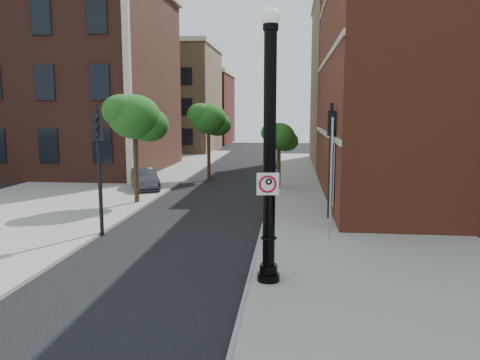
# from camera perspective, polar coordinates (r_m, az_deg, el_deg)

# --- Properties ---
(ground) EXTENTS (120.00, 120.00, 0.00)m
(ground) POSITION_cam_1_polar(r_m,az_deg,el_deg) (12.85, -8.54, -13.02)
(ground) COLOR black
(ground) RESTS_ON ground
(sidewalk_right) EXTENTS (8.00, 60.00, 0.12)m
(sidewalk_right) POSITION_cam_1_polar(r_m,az_deg,el_deg) (22.23, 13.54, -3.86)
(sidewalk_right) COLOR gray
(sidewalk_right) RESTS_ON ground
(sidewalk_left) EXTENTS (10.00, 50.00, 0.12)m
(sidewalk_left) POSITION_cam_1_polar(r_m,az_deg,el_deg) (32.29, -15.89, -0.20)
(sidewalk_left) COLOR gray
(sidewalk_left) RESTS_ON ground
(curb_edge) EXTENTS (0.10, 60.00, 0.14)m
(curb_edge) POSITION_cam_1_polar(r_m,az_deg,el_deg) (22.07, 3.30, -3.70)
(curb_edge) COLOR gray
(curb_edge) RESTS_ON ground
(victorian_building) EXTENTS (18.60, 14.60, 17.95)m
(victorian_building) POSITION_cam_1_polar(r_m,az_deg,el_deg) (40.57, -22.58, 13.47)
(victorian_building) COLOR #572B20
(victorian_building) RESTS_ON ground
(bg_building_tan_a) EXTENTS (12.00, 12.00, 12.00)m
(bg_building_tan_a) POSITION_cam_1_polar(r_m,az_deg,el_deg) (57.61, -9.10, 9.53)
(bg_building_tan_a) COLOR #9A7854
(bg_building_tan_a) RESTS_ON ground
(bg_building_red) EXTENTS (12.00, 12.00, 10.00)m
(bg_building_red) POSITION_cam_1_polar(r_m,az_deg,el_deg) (71.19, -6.08, 8.53)
(bg_building_red) COLOR maroon
(bg_building_red) RESTS_ON ground
(bg_building_tan_b) EXTENTS (22.00, 14.00, 14.00)m
(bg_building_tan_b) POSITION_cam_1_polar(r_m,az_deg,el_deg) (43.57, 23.86, 10.69)
(bg_building_tan_b) COLOR #9A7854
(bg_building_tan_b) RESTS_ON ground
(lamppost) EXTENTS (0.61, 0.61, 7.24)m
(lamppost) POSITION_cam_1_polar(r_m,az_deg,el_deg) (12.25, 3.61, 2.14)
(lamppost) COLOR black
(lamppost) RESTS_ON ground
(no_parking_sign) EXTENTS (0.58, 0.13, 0.59)m
(no_parking_sign) POSITION_cam_1_polar(r_m,az_deg,el_deg) (12.14, 3.42, -0.46)
(no_parking_sign) COLOR white
(no_parking_sign) RESTS_ON ground
(parked_car) EXTENTS (2.87, 4.15, 1.30)m
(parked_car) POSITION_cam_1_polar(r_m,az_deg,el_deg) (28.63, -11.56, 0.09)
(parked_car) COLOR #2E2E33
(parked_car) RESTS_ON ground
(traffic_signal_left) EXTENTS (0.31, 0.40, 4.92)m
(traffic_signal_left) POSITION_cam_1_polar(r_m,az_deg,el_deg) (18.09, -16.89, 3.71)
(traffic_signal_left) COLOR black
(traffic_signal_left) RESTS_ON ground
(traffic_signal_right) EXTENTS (0.32, 0.41, 5.02)m
(traffic_signal_right) POSITION_cam_1_polar(r_m,az_deg,el_deg) (20.13, 11.01, 4.53)
(traffic_signal_right) COLOR black
(traffic_signal_right) RESTS_ON ground
(utility_pole) EXTENTS (0.09, 0.09, 4.47)m
(utility_pole) POSITION_cam_1_polar(r_m,az_deg,el_deg) (16.94, 11.04, -0.07)
(utility_pole) COLOR #999999
(utility_pole) RESTS_ON ground
(street_tree_a) EXTENTS (3.06, 2.77, 5.52)m
(street_tree_a) POSITION_cam_1_polar(r_m,az_deg,el_deg) (23.99, -12.64, 7.39)
(street_tree_a) COLOR #311E13
(street_tree_a) RESTS_ON ground
(street_tree_b) EXTENTS (2.91, 2.63, 5.25)m
(street_tree_b) POSITION_cam_1_polar(r_m,az_deg,el_deg) (32.20, -3.80, 7.37)
(street_tree_b) COLOR #311E13
(street_tree_b) RESTS_ON ground
(street_tree_c) EXTENTS (2.24, 2.02, 4.03)m
(street_tree_c) POSITION_cam_1_polar(r_m,az_deg,el_deg) (28.10, 4.83, 5.24)
(street_tree_c) COLOR #311E13
(street_tree_c) RESTS_ON ground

